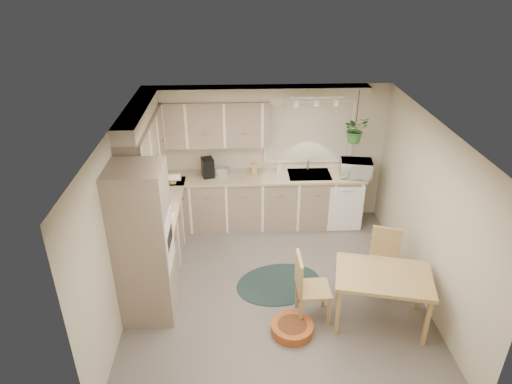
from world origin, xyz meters
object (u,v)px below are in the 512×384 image
chair_left (314,287)px  chair_back (383,263)px  dining_table (380,298)px  pet_bed (292,328)px  microwave (356,167)px  braided_rug (279,284)px

chair_left → chair_back: chair_left is taller
dining_table → pet_bed: bearing=-171.8°
pet_bed → microwave: bearing=62.6°
chair_left → microwave: (1.02, 2.26, 0.65)m
dining_table → chair_back: bearing=71.5°
chair_left → chair_back: 1.15m
braided_rug → microwave: bearing=48.8°
chair_back → pet_bed: bearing=49.3°
dining_table → chair_left: (-0.84, 0.12, 0.10)m
pet_bed → braided_rug: bearing=94.8°
braided_rug → pet_bed: bearing=-85.2°
chair_back → pet_bed: chair_back is taller
dining_table → pet_bed: (-1.13, -0.16, -0.30)m
braided_rug → chair_back: bearing=-6.7°
dining_table → microwave: microwave is taller
dining_table → chair_left: 0.85m
chair_left → braided_rug: bearing=-151.6°
pet_bed → microwave: microwave is taller
pet_bed → dining_table: bearing=8.2°
braided_rug → microwave: size_ratio=2.45×
chair_left → microwave: microwave is taller
chair_left → chair_back: (1.04, 0.50, -0.01)m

